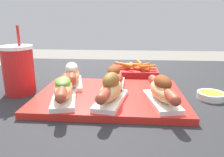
# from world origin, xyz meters

# --- Properties ---
(serving_tray) EXTENTS (0.42, 0.31, 0.02)m
(serving_tray) POSITION_xyz_m (0.00, -0.12, 0.76)
(serving_tray) COLOR red
(serving_tray) RESTS_ON patio_table
(hot_dog_0) EXTENTS (0.09, 0.20, 0.06)m
(hot_dog_0) POSITION_xyz_m (-0.12, -0.19, 0.80)
(hot_dog_0) COLOR white
(hot_dog_0) RESTS_ON serving_tray
(hot_dog_1) EXTENTS (0.09, 0.20, 0.08)m
(hot_dog_1) POSITION_xyz_m (0.01, -0.19, 0.80)
(hot_dog_1) COLOR white
(hot_dog_1) RESTS_ON serving_tray
(hot_dog_2) EXTENTS (0.09, 0.20, 0.07)m
(hot_dog_2) POSITION_xyz_m (0.14, -0.19, 0.80)
(hot_dog_2) COLOR white
(hot_dog_2) RESTS_ON serving_tray
(hot_dog_3) EXTENTS (0.10, 0.19, 0.08)m
(hot_dog_3) POSITION_xyz_m (-0.13, -0.04, 0.80)
(hot_dog_3) COLOR white
(hot_dog_3) RESTS_ON serving_tray
(hot_dog_4) EXTENTS (0.06, 0.20, 0.07)m
(hot_dog_4) POSITION_xyz_m (0.01, -0.06, 0.80)
(hot_dog_4) COLOR white
(hot_dog_4) RESTS_ON serving_tray
(sauce_bowl) EXTENTS (0.08, 0.08, 0.02)m
(sauce_bowl) POSITION_xyz_m (0.30, -0.09, 0.76)
(sauce_bowl) COLOR white
(sauce_bowl) RESTS_ON patio_table
(drink_cup) EXTENTS (0.10, 0.10, 0.21)m
(drink_cup) POSITION_xyz_m (-0.29, -0.09, 0.82)
(drink_cup) COLOR red
(drink_cup) RESTS_ON patio_table
(fries_basket) EXTENTS (0.19, 0.16, 0.06)m
(fries_basket) POSITION_xyz_m (0.08, 0.14, 0.77)
(fries_basket) COLOR #B21919
(fries_basket) RESTS_ON patio_table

